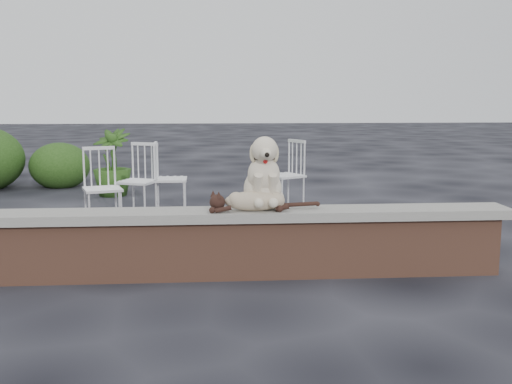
{
  "coord_description": "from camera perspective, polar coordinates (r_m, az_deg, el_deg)",
  "views": [
    {
      "loc": [
        0.54,
        -5.02,
        1.53
      ],
      "look_at": [
        0.92,
        0.2,
        0.7
      ],
      "focal_mm": 42.41,
      "sensor_mm": 36.0,
      "label": 1
    }
  ],
  "objects": [
    {
      "name": "brick_wall",
      "position": [
        5.21,
        -10.05,
        -5.36
      ],
      "size": [
        6.0,
        0.3,
        0.5
      ],
      "primitive_type": "cube",
      "color": "brown",
      "rests_on": "ground"
    },
    {
      "name": "dog",
      "position": [
        5.18,
        0.63,
        1.98
      ],
      "size": [
        0.43,
        0.56,
        0.63
      ],
      "primitive_type": null,
      "rotation": [
        0.0,
        0.0,
        0.03
      ],
      "color": "beige",
      "rests_on": "capstone"
    },
    {
      "name": "chair_e",
      "position": [
        8.02,
        -8.06,
        1.32
      ],
      "size": [
        0.57,
        0.57,
        0.94
      ],
      "primitive_type": null,
      "rotation": [
        0.0,
        0.0,
        1.58
      ],
      "color": "white",
      "rests_on": "ground"
    },
    {
      "name": "capstone",
      "position": [
        5.14,
        -10.14,
        -2.23
      ],
      "size": [
        6.2,
        0.4,
        0.08
      ],
      "primitive_type": "cube",
      "color": "slate",
      "rests_on": "brick_wall"
    },
    {
      "name": "chair_a",
      "position": [
        7.33,
        -14.29,
        0.41
      ],
      "size": [
        0.71,
        0.71,
        0.94
      ],
      "primitive_type": null,
      "rotation": [
        0.0,
        0.0,
        0.31
      ],
      "color": "white",
      "rests_on": "ground"
    },
    {
      "name": "chair_d",
      "position": [
        8.31,
        2.79,
        1.67
      ],
      "size": [
        0.76,
        0.76,
        0.94
      ],
      "primitive_type": null,
      "rotation": [
        0.0,
        0.0,
        -1.08
      ],
      "color": "white",
      "rests_on": "ground"
    },
    {
      "name": "cat",
      "position": [
        5.06,
        -0.13,
        -0.73
      ],
      "size": [
        1.13,
        0.31,
        0.19
      ],
      "primitive_type": null,
      "rotation": [
        0.0,
        0.0,
        0.03
      ],
      "color": "tan",
      "rests_on": "capstone"
    },
    {
      "name": "ground",
      "position": [
        5.28,
        -9.98,
        -7.99
      ],
      "size": [
        60.0,
        60.0,
        0.0
      ],
      "primitive_type": "plane",
      "color": "black",
      "rests_on": "ground"
    },
    {
      "name": "potted_plant_b",
      "position": [
        9.6,
        -13.42,
        2.73
      ],
      "size": [
        0.76,
        0.76,
        1.04
      ],
      "primitive_type": "imported",
      "rotation": [
        0.0,
        0.0,
        -0.4
      ],
      "color": "#1E3E11",
      "rests_on": "ground"
    },
    {
      "name": "chair_b",
      "position": [
        7.87,
        -11.04,
        1.1
      ],
      "size": [
        0.73,
        0.73,
        0.94
      ],
      "primitive_type": null,
      "rotation": [
        0.0,
        0.0,
        -0.39
      ],
      "color": "white",
      "rests_on": "ground"
    }
  ]
}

